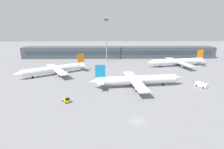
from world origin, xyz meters
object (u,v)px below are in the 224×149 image
(airplane_near, at_px, (138,80))
(airplane_mid, at_px, (54,69))
(baggage_tug_yellow, at_px, (67,100))
(airplane_far, at_px, (177,61))
(floodlight_tower_west, at_px, (106,38))
(service_van_white, at_px, (201,85))

(airplane_near, xyz_separation_m, airplane_mid, (-43.99, 20.93, -0.15))
(baggage_tug_yellow, bearing_deg, airplane_far, 42.12)
(airplane_far, xyz_separation_m, baggage_tug_yellow, (-62.07, -56.12, -2.47))
(airplane_far, relative_size, baggage_tug_yellow, 11.55)
(floodlight_tower_west, bearing_deg, airplane_far, -19.87)
(airplane_mid, distance_m, baggage_tug_yellow, 40.22)
(baggage_tug_yellow, height_order, floodlight_tower_west, floodlight_tower_west)
(airplane_far, bearing_deg, airplane_mid, -166.21)
(airplane_mid, relative_size, floodlight_tower_west, 1.18)
(airplane_near, bearing_deg, floodlight_tower_west, 104.52)
(airplane_far, distance_m, baggage_tug_yellow, 83.71)
(airplane_mid, relative_size, airplane_far, 0.85)
(airplane_far, bearing_deg, floodlight_tower_west, 160.13)
(airplane_near, height_order, floodlight_tower_west, floodlight_tower_west)
(airplane_near, relative_size, airplane_far, 1.02)
(floodlight_tower_west, bearing_deg, airplane_mid, -128.77)
(airplane_near, xyz_separation_m, baggage_tug_yellow, (-28.84, -16.25, -2.51))
(service_van_white, bearing_deg, airplane_mid, 163.27)
(airplane_mid, xyz_separation_m, airplane_far, (77.21, 18.94, 0.11))
(service_van_white, relative_size, floodlight_tower_west, 0.18)
(airplane_far, xyz_separation_m, service_van_white, (-3.91, -40.97, -2.16))
(airplane_mid, xyz_separation_m, baggage_tug_yellow, (15.14, -37.18, -2.36))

